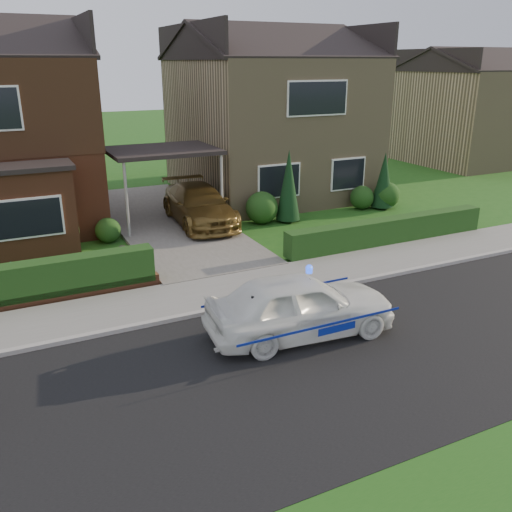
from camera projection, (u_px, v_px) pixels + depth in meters
ground at (327, 361)px, 10.94m from camera, size 120.00×120.00×0.00m
road at (327, 361)px, 10.94m from camera, size 60.00×6.00×0.02m
kerb at (260, 301)px, 13.50m from camera, size 60.00×0.16×0.12m
sidewalk at (243, 287)px, 14.39m from camera, size 60.00×2.00×0.10m
driveway at (166, 221)px, 20.23m from camera, size 3.80×12.00×0.12m
house_right at (269, 110)px, 23.92m from camera, size 7.50×8.06×7.25m
carport_link at (162, 152)px, 19.31m from camera, size 3.80×3.00×2.77m
dwarf_wall at (2, 306)px, 12.99m from camera, size 7.70×0.25×0.36m
hedge_left at (3, 310)px, 13.18m from camera, size 7.50×0.55×0.90m
hedge_right at (387, 245)px, 17.85m from camera, size 7.50×0.55×0.80m
shrub_left_mid at (58, 232)px, 16.95m from camera, size 1.32×1.32×1.32m
shrub_left_near at (108, 230)px, 17.94m from camera, size 0.84×0.84×0.84m
shrub_right_near at (262, 208)px, 20.01m from camera, size 1.20×1.20×1.20m
shrub_right_mid at (362, 197)px, 22.02m from camera, size 0.96×0.96×0.96m
shrub_right_far at (386, 195)px, 22.15m from camera, size 1.08×1.08×1.08m
conifer_a at (288, 188)px, 20.01m from camera, size 0.90×0.90×2.60m
conifer_b at (384, 182)px, 21.88m from camera, size 0.90×0.90×2.20m
neighbour_right at (468, 117)px, 31.80m from camera, size 6.50×7.00×5.20m
police_car at (300, 306)px, 11.74m from camera, size 3.82×4.29×1.58m
driveway_car at (199, 205)px, 19.62m from camera, size 2.17×4.79×1.36m
potted_plant_a at (13, 278)px, 14.03m from camera, size 0.42×0.29×0.80m
potted_plant_b at (69, 242)px, 16.90m from camera, size 0.52×0.48×0.78m
potted_plant_c at (127, 260)px, 15.25m from camera, size 0.59×0.59×0.83m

